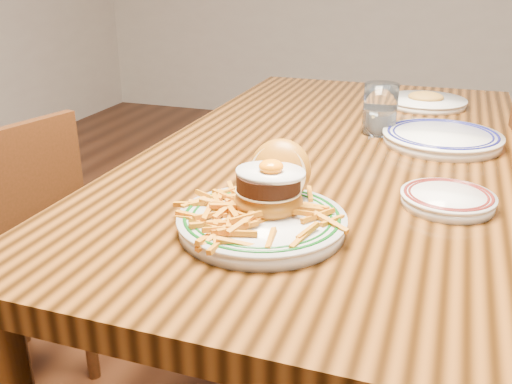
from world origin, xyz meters
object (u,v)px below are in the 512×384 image
(table, at_px, (336,182))
(main_plate, at_px, (265,207))
(chair_left, at_px, (2,263))
(side_plate, at_px, (448,198))

(table, height_order, main_plate, main_plate)
(chair_left, distance_m, side_plate, 1.12)
(main_plate, bearing_deg, table, 86.81)
(chair_left, relative_size, side_plate, 4.83)
(main_plate, xyz_separation_m, side_plate, (0.29, 0.19, -0.02))
(chair_left, height_order, side_plate, chair_left)
(chair_left, xyz_separation_m, main_plate, (0.78, -0.19, 0.35))
(table, bearing_deg, main_plate, -93.25)
(chair_left, xyz_separation_m, side_plate, (1.07, 0.01, 0.33))
(main_plate, distance_m, side_plate, 0.35)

